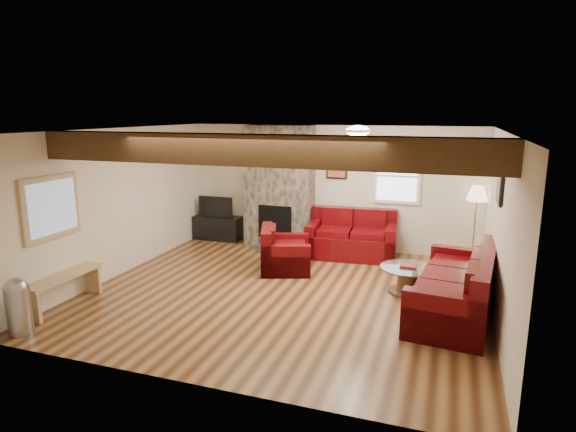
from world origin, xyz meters
The scene contains 18 objects.
room centered at (0.00, 0.00, 1.25)m, with size 8.00×8.00×8.00m.
oak_beam centered at (0.00, -1.25, 2.31)m, with size 6.00×0.36×0.38m, color black.
chimney_breast centered at (-1.00, 2.49, 1.22)m, with size 1.40×0.67×2.50m.
back_window centered at (1.35, 2.71, 1.55)m, with size 0.90×0.08×1.10m, color white, non-canonical shape.
hatch_window centered at (-2.96, -1.50, 1.45)m, with size 0.08×1.00×0.90m, color tan, non-canonical shape.
ceiling_dome centered at (0.90, 0.90, 2.44)m, with size 0.40×0.40×0.18m, color white, non-canonical shape.
artwork_back centered at (0.15, 2.71, 1.70)m, with size 0.42×0.06×0.52m, color black, non-canonical shape.
artwork_right centered at (2.96, 0.30, 1.75)m, with size 0.06×0.55×0.42m, color black, non-canonical shape.
sofa_three centered at (2.48, 0.04, 0.45)m, with size 2.33×0.97×0.90m, color #400408, non-canonical shape.
loveseat centered at (0.59, 2.23, 0.45)m, with size 1.68×0.97×0.89m, color #400408, non-canonical shape.
armchair_red centered at (-0.35, 1.04, 0.39)m, with size 0.96×0.84×0.78m, color #400408, non-canonical shape.
coffee_table centered at (1.80, 0.61, 0.21)m, with size 0.85×0.85×0.45m.
tv_cabinet centered at (-2.45, 2.53, 0.26)m, with size 1.03×0.41×0.52m, color black.
television centered at (-2.45, 2.53, 0.74)m, with size 0.79×0.10×0.45m, color black.
floor_lamp centered at (2.80, 2.43, 1.25)m, with size 0.38×0.38×1.47m.
pine_bench centered at (-2.83, -1.55, 0.24)m, with size 0.29×1.26×0.47m, color tan, non-canonical shape.
pedal_bin centered at (-2.70, -2.44, 0.38)m, with size 0.30×0.30×0.76m, color #A2A2A7, non-canonical shape.
coal_bucket centered at (-1.09, 1.96, 0.15)m, with size 0.33×0.33×0.31m, color gray, non-canonical shape.
Camera 1 is at (2.34, -6.69, 2.78)m, focal length 30.00 mm.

